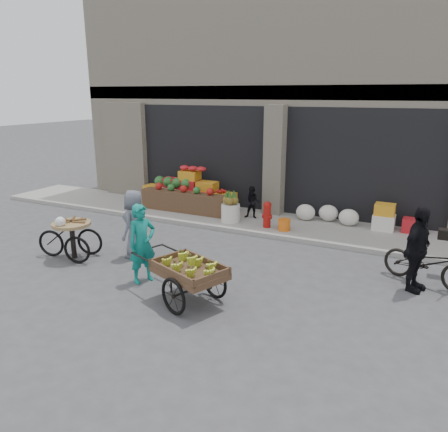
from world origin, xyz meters
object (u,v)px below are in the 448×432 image
at_px(seated_person, 252,202).
at_px(pineapple_bin, 231,213).
at_px(fire_hydrant, 267,213).
at_px(cyclist, 417,250).
at_px(vendor_grey, 135,224).
at_px(orange_bucket, 284,225).
at_px(vendor_woman, 142,243).
at_px(banana_cart, 188,267).
at_px(tricycle_cart, 72,234).
at_px(bicycle, 427,262).

bearing_deg(seated_person, pineapple_bin, -133.69).
xyz_separation_m(fire_hydrant, cyclist, (3.77, -2.17, 0.31)).
height_order(pineapple_bin, vendor_grey, vendor_grey).
xyz_separation_m(orange_bucket, vendor_woman, (-1.53, -4.03, 0.51)).
xyz_separation_m(seated_person, banana_cart, (0.92, -5.12, 0.08)).
bearing_deg(seated_person, cyclist, -42.26).
relative_size(orange_bucket, vendor_woman, 0.20).
distance_m(orange_bucket, vendor_woman, 4.34).
height_order(fire_hydrant, vendor_grey, vendor_grey).
distance_m(orange_bucket, cyclist, 3.93).
height_order(banana_cart, tricycle_cart, tricycle_cart).
bearing_deg(vendor_woman, cyclist, -43.75).
height_order(tricycle_cart, cyclist, cyclist).
xyz_separation_m(vendor_woman, tricycle_cart, (-2.17, 0.32, -0.22)).
relative_size(pineapple_bin, cyclist, 0.32).
distance_m(orange_bucket, banana_cart, 4.44).
xyz_separation_m(pineapple_bin, banana_cart, (1.32, -4.52, 0.29)).
relative_size(vendor_woman, tricycle_cart, 1.08).
height_order(orange_bucket, tricycle_cart, tricycle_cart).
height_order(pineapple_bin, seated_person, seated_person).
bearing_deg(vendor_grey, banana_cart, 49.60).
bearing_deg(vendor_woman, orange_bucket, 3.74).
height_order(tricycle_cart, bicycle, tricycle_cart).
bearing_deg(fire_hydrant, tricycle_cart, -130.41).
height_order(fire_hydrant, tricycle_cart, tricycle_cart).
bearing_deg(tricycle_cart, fire_hydrant, 35.08).
xyz_separation_m(tricycle_cart, cyclist, (6.97, 1.59, 0.25)).
relative_size(pineapple_bin, tricycle_cart, 0.36).
bearing_deg(tricycle_cart, seated_person, 45.93).
height_order(fire_hydrant, banana_cart, banana_cart).
relative_size(banana_cart, cyclist, 1.44).
relative_size(banana_cart, bicycle, 1.36).
height_order(banana_cart, vendor_grey, vendor_grey).
distance_m(banana_cart, vendor_grey, 2.62).
bearing_deg(fire_hydrant, orange_bucket, -5.71).
xyz_separation_m(banana_cart, vendor_grey, (-2.21, 1.41, 0.11)).
distance_m(seated_person, vendor_woman, 4.75).
bearing_deg(fire_hydrant, bicycle, -24.04).
distance_m(orange_bucket, vendor_grey, 3.94).
height_order(pineapple_bin, fire_hydrant, fire_hydrant).
relative_size(banana_cart, tricycle_cart, 1.60).
relative_size(banana_cart, vendor_grey, 1.51).
xyz_separation_m(orange_bucket, vendor_grey, (-2.49, -3.01, 0.50)).
height_order(vendor_woman, cyclist, cyclist).
xyz_separation_m(vendor_woman, bicycle, (5.00, 2.31, -0.33)).
relative_size(orange_bucket, bicycle, 0.19).
bearing_deg(vendor_woman, banana_cart, -82.63).
bearing_deg(vendor_grey, tricycle_cart, -67.75).
distance_m(fire_hydrant, vendor_woman, 4.22).
distance_m(pineapple_bin, tricycle_cart, 4.35).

